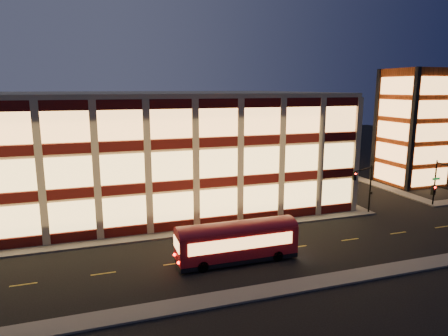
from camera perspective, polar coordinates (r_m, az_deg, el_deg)
name	(u,v)px	position (r m, az deg, el deg)	size (l,w,h in m)	color
ground	(182,237)	(41.90, -5.97, -9.80)	(200.00, 200.00, 0.00)	black
sidewalk_office_south	(152,236)	(42.32, -10.29, -9.60)	(54.00, 2.00, 0.15)	#514F4C
sidewalk_office_east	(300,183)	(65.15, 10.81, -2.14)	(2.00, 30.00, 0.15)	#514F4C
sidewalk_tower_west	(358,178)	(71.06, 18.60, -1.41)	(2.00, 30.00, 0.15)	#514F4C
sidewalk_near	(221,299)	(30.47, -0.42, -18.18)	(100.00, 2.00, 0.15)	#514F4C
office_building	(134,146)	(55.94, -12.79, 3.05)	(50.45, 30.45, 14.50)	tan
stair_tower	(414,127)	(69.75, 25.49, 5.28)	(8.60, 8.60, 18.00)	#8C3814
traffic_signal_far	(365,182)	(50.20, 19.47, -1.91)	(3.79, 1.87, 6.00)	black
traffic_signal_right	(445,177)	(57.16, 29.01, -1.15)	(1.20, 4.37, 6.00)	black
trolley_bus	(237,239)	(35.66, 1.82, -10.16)	(10.71, 2.80, 3.63)	#990810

